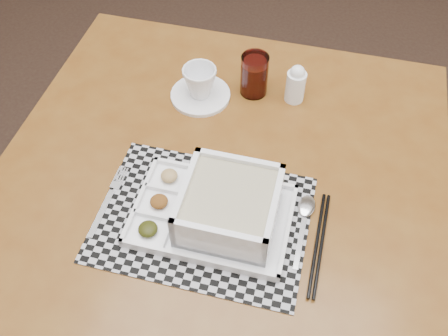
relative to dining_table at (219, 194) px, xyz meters
The scene contains 11 objects.
floor 0.70m from the dining_table, 155.58° to the right, with size 5.00×5.00×0.00m, color black.
dining_table is the anchor object (origin of this frame).
placemat 0.15m from the dining_table, 87.39° to the right, with size 0.43×0.32×0.00m, color #A5A4AC.
serving_tray 0.17m from the dining_table, 66.80° to the right, with size 0.33×0.24×0.10m.
fork 0.26m from the dining_table, 144.64° to the right, with size 0.03×0.19×0.00m.
spoon 0.22m from the dining_table, 11.48° to the right, with size 0.04×0.18×0.01m.
chopsticks 0.28m from the dining_table, 23.78° to the right, with size 0.03×0.24×0.01m.
saucer 0.26m from the dining_table, 119.44° to the left, with size 0.15×0.15×0.01m, color white.
cup 0.28m from the dining_table, 119.44° to the left, with size 0.08×0.08×0.08m, color white.
juice_glass 0.31m from the dining_table, 90.49° to the left, with size 0.07×0.07×0.11m.
creamer_bottle 0.33m from the dining_table, 70.44° to the left, with size 0.05×0.05×0.10m.
Camera 1 is at (0.41, -0.55, 1.61)m, focal length 40.00 mm.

